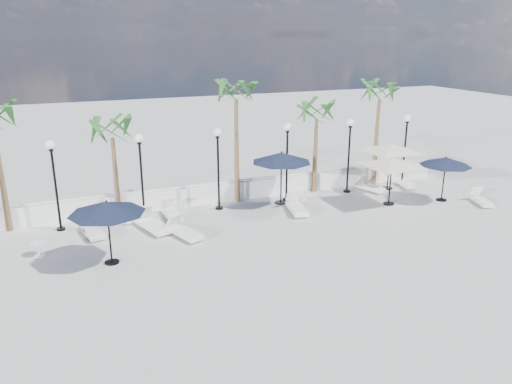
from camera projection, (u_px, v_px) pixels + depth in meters
name	position (u px, v px, depth m)	size (l,w,h in m)	color
ground	(276.00, 265.00, 17.79)	(100.00, 100.00, 0.00)	#A6A7A2
balustrade	(213.00, 194.00, 24.27)	(26.00, 0.30, 1.01)	white
lamppost_1	(54.00, 173.00, 20.25)	(0.36, 0.36, 3.84)	black
lamppost_2	(141.00, 165.00, 21.51)	(0.36, 0.36, 3.84)	black
lamppost_3	(218.00, 158.00, 22.77)	(0.36, 0.36, 3.84)	black
lamppost_4	(287.00, 151.00, 24.03)	(0.36, 0.36, 3.84)	black
lamppost_5	(349.00, 145.00, 25.30)	(0.36, 0.36, 3.84)	black
lamppost_6	(406.00, 140.00, 26.56)	(0.36, 0.36, 3.84)	black
palm_1	(112.00, 134.00, 21.47)	(2.60, 2.60, 4.70)	brown
palm_2	(236.00, 96.00, 23.12)	(2.60, 2.60, 6.10)	brown
palm_3	(317.00, 116.00, 25.02)	(2.60, 2.60, 4.90)	brown
palm_4	(379.00, 97.00, 26.12)	(2.60, 2.60, 5.70)	brown
lounger_1	(92.00, 230.00, 20.39)	(0.95, 1.96, 0.70)	white
lounger_2	(153.00, 224.00, 20.91)	(1.26, 2.24, 0.80)	white
lounger_3	(185.00, 231.00, 20.22)	(1.21, 2.00, 0.71)	white
lounger_4	(172.00, 213.00, 22.37)	(0.63, 1.83, 0.68)	white
lounger_5	(297.00, 207.00, 23.04)	(1.06, 2.09, 0.75)	white
lounger_6	(370.00, 187.00, 26.19)	(1.02, 1.80, 0.64)	white
lounger_7	(405.00, 182.00, 26.99)	(0.92, 1.90, 0.68)	white
lounger_8	(481.00, 200.00, 24.16)	(1.04, 1.71, 0.61)	white
side_table_0	(39.00, 248.00, 18.47)	(0.55, 0.55, 0.54)	white
side_table_1	(126.00, 217.00, 21.60)	(0.54, 0.54, 0.52)	white
side_table_2	(303.00, 194.00, 24.72)	(0.48, 0.48, 0.47)	white
parasol_navy_left	(107.00, 208.00, 17.34)	(2.70, 2.70, 2.38)	black
parasol_navy_mid	(281.00, 158.00, 23.65)	(2.89, 2.89, 2.59)	black
parasol_navy_right	(446.00, 162.00, 24.14)	(2.50, 2.50, 2.24)	black
parasol_cream_sq_a	(391.00, 145.00, 25.90)	(5.28, 5.28, 2.59)	black
parasol_cream_sq_b	(392.00, 159.00, 23.49)	(4.90, 4.90, 2.46)	black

